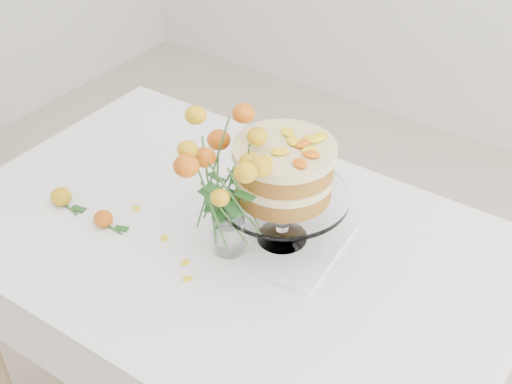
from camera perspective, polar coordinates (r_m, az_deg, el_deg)
table at (r=1.84m, az=-2.27°, el=-5.43°), size 1.43×0.93×0.76m
napkin at (r=1.77m, az=2.08°, el=-3.82°), size 0.31×0.31×0.01m
cake_stand at (r=1.65m, az=2.23°, el=1.33°), size 0.32×0.32×0.28m
rose_vase at (r=1.60m, az=-2.30°, el=1.15°), size 0.32×0.32×0.38m
loose_rose_near at (r=1.94m, az=-15.32°, el=-0.36°), size 0.10×0.05×0.05m
loose_rose_far at (r=1.85m, az=-12.11°, el=-2.10°), size 0.09×0.05×0.04m
stray_petal_a at (r=1.79m, az=-7.34°, el=-3.69°), size 0.03×0.02×0.00m
stray_petal_b at (r=1.72m, az=-5.68°, el=-5.65°), size 0.03×0.02×0.00m
stray_petal_c at (r=1.67m, az=-5.49°, el=-6.94°), size 0.03×0.02×0.00m
stray_petal_d at (r=1.89m, az=-9.56°, el=-1.29°), size 0.03×0.02×0.00m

